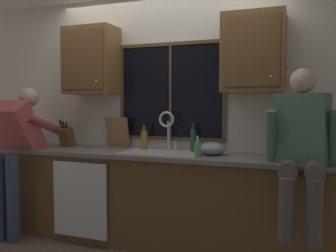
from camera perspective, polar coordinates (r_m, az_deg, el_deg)
back_wall at (r=3.77m, az=0.05°, el=1.77°), size 5.91×0.12×2.55m
window_glass at (r=3.69m, az=0.48°, el=5.61°), size 1.10×0.02×0.95m
window_frame_top at (r=3.73m, az=0.43°, el=13.20°), size 1.17×0.02×0.04m
window_frame_bottom at (r=3.69m, az=0.42°, el=-2.04°), size 1.17×0.02×0.04m
window_frame_left at (r=3.91m, az=-7.46°, el=5.47°), size 0.03×0.02×0.95m
window_frame_right at (r=3.52m, az=9.17°, el=5.66°), size 0.03×0.02×0.95m
window_mullion_center at (r=3.68m, az=0.41°, el=5.62°), size 0.02×0.02×0.95m
lower_cabinet_run at (r=3.57m, az=-1.95°, el=-11.92°), size 3.51×0.58×0.88m
countertop at (r=3.46m, az=-2.09°, el=-4.64°), size 3.57×0.62×0.04m
dishwasher_front at (r=3.61m, az=-14.15°, el=-11.57°), size 0.60×0.02×0.74m
upper_cabinet_left at (r=3.95m, az=-12.36°, el=10.27°), size 0.56×0.36×0.72m
upper_cabinet_right at (r=3.36m, az=13.72°, el=11.44°), size 0.56×0.36×0.72m
sink at (r=3.46m, az=-1.19°, el=-5.94°), size 0.80×0.46×0.21m
faucet at (r=3.58m, az=-0.02°, el=0.04°), size 0.18×0.09×0.40m
person_standing at (r=3.99m, az=-23.56°, el=-2.88°), size 0.53×0.68×1.57m
person_sitting_on_counter at (r=2.92m, az=20.87°, el=-2.39°), size 0.54×0.65×1.26m
knife_block at (r=4.06m, az=-16.15°, el=-1.73°), size 0.12×0.18×0.32m
cutting_board at (r=3.87m, az=-8.22°, el=-1.05°), size 0.27×0.09×0.33m
mixing_bowl at (r=3.32m, az=7.17°, el=-3.68°), size 0.25×0.25×0.13m
soap_dispenser at (r=3.16m, az=4.86°, el=-3.74°), size 0.06×0.07×0.19m
bottle_green_glass at (r=3.51m, az=4.09°, el=-2.21°), size 0.05×0.05×0.29m
bottle_tall_clear at (r=3.68m, az=-3.91°, el=-2.16°), size 0.07×0.07×0.26m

